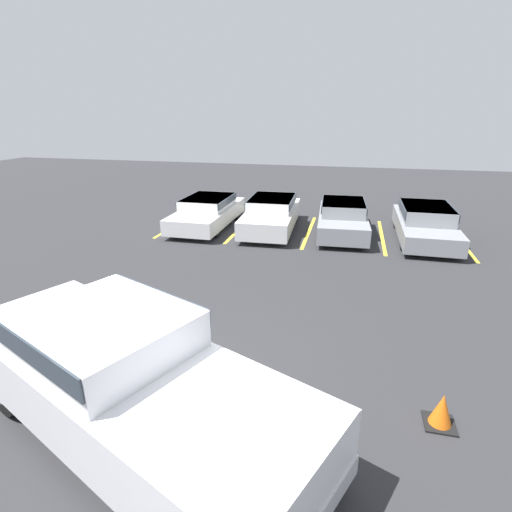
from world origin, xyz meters
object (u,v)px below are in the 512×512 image
object	(u,v)px
parked_sedan_c	(343,216)
parked_sedan_d	(425,222)
pickup_truck	(125,377)
traffic_cone	(442,411)
parked_sedan_b	(272,213)
wheel_stop_curb	(251,209)
parked_sedan_a	(208,211)

from	to	relation	value
parked_sedan_c	parked_sedan_d	size ratio (longest dim) A/B	0.95
parked_sedan_c	pickup_truck	bearing A→B (deg)	-16.42
pickup_truck	traffic_cone	size ratio (longest dim) A/B	12.20
traffic_cone	parked_sedan_d	bearing A→B (deg)	83.44
pickup_truck	traffic_cone	xyz separation A→B (m)	(4.38, 1.15, -0.67)
parked_sedan_b	wheel_stop_curb	size ratio (longest dim) A/B	2.43
pickup_truck	wheel_stop_curb	size ratio (longest dim) A/B	3.34
parked_sedan_d	traffic_cone	distance (m)	9.72
pickup_truck	parked_sedan_d	distance (m)	12.12
parked_sedan_c	parked_sedan_d	xyz separation A→B (m)	(2.90, -0.09, 0.01)
pickup_truck	parked_sedan_b	xyz separation A→B (m)	(-0.11, 10.75, -0.24)
parked_sedan_d	traffic_cone	world-z (taller)	parked_sedan_d
parked_sedan_a	parked_sedan_c	distance (m)	5.29
parked_sedan_c	parked_sedan_d	world-z (taller)	parked_sedan_d
parked_sedan_b	parked_sedan_d	xyz separation A→B (m)	(5.59, 0.05, -0.02)
parked_sedan_d	parked_sedan_a	bearing A→B (deg)	-88.77
parked_sedan_a	traffic_cone	bearing A→B (deg)	36.66
parked_sedan_b	wheel_stop_curb	bearing A→B (deg)	-154.54
parked_sedan_a	parked_sedan_d	distance (m)	8.18
wheel_stop_curb	parked_sedan_c	bearing A→B (deg)	-33.30
parked_sedan_d	traffic_cone	size ratio (longest dim) A/B	9.15
parked_sedan_d	pickup_truck	bearing A→B (deg)	-26.69
parked_sedan_b	parked_sedan_d	bearing A→B (deg)	88.18
parked_sedan_a	parked_sedan_d	size ratio (longest dim) A/B	0.96
traffic_cone	wheel_stop_curb	bearing A→B (deg)	115.69
parked_sedan_a	parked_sedan_c	xyz separation A→B (m)	(5.28, 0.24, 0.01)
pickup_truck	parked_sedan_b	distance (m)	10.76
parked_sedan_b	traffic_cone	size ratio (longest dim) A/B	8.86
pickup_truck	parked_sedan_a	size ratio (longest dim) A/B	1.38
parked_sedan_b	traffic_cone	distance (m)	10.60
parked_sedan_b	traffic_cone	world-z (taller)	parked_sedan_b
parked_sedan_c	traffic_cone	xyz separation A→B (m)	(1.79, -9.74, -0.41)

